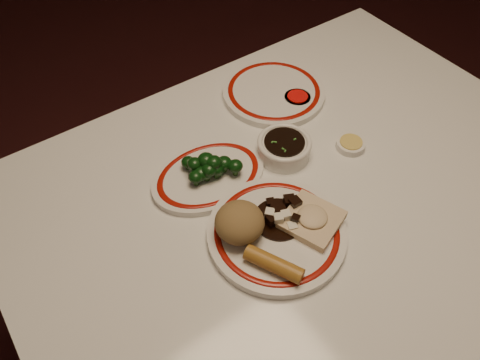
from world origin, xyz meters
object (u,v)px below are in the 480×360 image
stirfry_heap (281,214)px  broccoli_plate (209,176)px  rice_mound (240,222)px  fried_wonton (312,219)px  spring_roll (274,264)px  soy_bowl (284,148)px  main_plate (277,233)px  broccoli_pile (208,167)px  dining_table (302,215)px

stirfry_heap → broccoli_plate: 0.19m
rice_mound → fried_wonton: (0.13, -0.06, -0.02)m
spring_roll → soy_bowl: (0.20, 0.22, -0.01)m
spring_roll → stirfry_heap: same height
fried_wonton → soy_bowl: size_ratio=1.13×
main_plate → broccoli_plate: main_plate is taller
rice_mound → soy_bowl: 0.24m
rice_mound → fried_wonton: size_ratio=0.71×
spring_roll → soy_bowl: 0.30m
rice_mound → stirfry_heap: bearing=-12.2°
stirfry_heap → broccoli_pile: (-0.05, 0.18, 0.01)m
main_plate → soy_bowl: size_ratio=2.69×
rice_mound → fried_wonton: rice_mound is taller
stirfry_heap → soy_bowl: size_ratio=0.89×
fried_wonton → stirfry_heap: size_ratio=1.27×
rice_mound → stirfry_heap: 0.09m
main_plate → broccoli_plate: 0.20m
rice_mound → dining_table: bearing=6.0°
dining_table → spring_roll: 0.25m
fried_wonton → broccoli_plate: 0.24m
dining_table → main_plate: 0.17m
dining_table → stirfry_heap: bearing=-159.2°
dining_table → spring_roll: bearing=-147.0°
dining_table → fried_wonton: 0.16m
spring_roll → broccoli_plate: size_ratio=0.42×
dining_table → stirfry_heap: (-0.10, -0.04, 0.12)m
dining_table → broccoli_plate: broccoli_plate is taller
fried_wonton → stirfry_heap: 0.06m
main_plate → stirfry_heap: 0.04m
dining_table → main_plate: size_ratio=3.88×
rice_mound → main_plate: bearing=-31.9°
main_plate → soy_bowl: bearing=47.8°
fried_wonton → broccoli_plate: size_ratio=0.50×
spring_roll → fried_wonton: bearing=-9.4°
broccoli_plate → broccoli_pile: bearing=-122.1°
rice_mound → stirfry_heap: rice_mound is taller
rice_mound → soy_bowl: size_ratio=0.80×
dining_table → fried_wonton: fried_wonton is taller
broccoli_pile → soy_bowl: size_ratio=0.96×
spring_roll → broccoli_pile: bearing=58.0°
rice_mound → broccoli_pile: (0.03, 0.16, -0.01)m
broccoli_plate → broccoli_pile: (-0.00, -0.00, 0.03)m
spring_roll → stirfry_heap: bearing=18.4°
soy_bowl → stirfry_heap: bearing=-130.4°
spring_roll → broccoli_pile: 0.25m
dining_table → broccoli_pile: broccoli_pile is taller
rice_mound → soy_bowl: bearing=30.9°
rice_mound → broccoli_pile: 0.16m
stirfry_heap → soy_bowl: 0.18m
stirfry_heap → soy_bowl: stirfry_heap is taller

